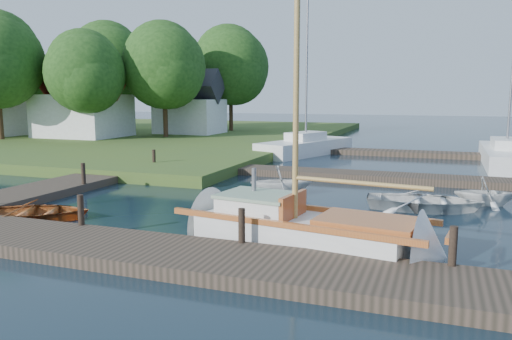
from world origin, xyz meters
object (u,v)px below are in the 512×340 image
(marina_boat_3, at_px, (506,154))
(tree_5, at_px, (20,75))
(tender_b, at_px, (281,179))
(tree_7, at_px, (231,66))
(mooring_post_3, at_px, (453,246))
(house_c, at_px, (190,108))
(mooring_post_4, at_px, (83,173))
(tree_3, at_px, (164,66))
(mooring_post_1, at_px, (81,210))
(marina_boat_0, at_px, (306,146))
(tree_2, at_px, (86,72))
(mooring_post_5, at_px, (154,158))
(tender_d, at_px, (486,190))
(mooring_post_2, at_px, (242,226))
(house_a, at_px, (82,104))
(sailboat, at_px, (308,233))
(tree_4, at_px, (108,64))
(dinghy, at_px, (31,209))
(tender_c, at_px, (425,198))

(marina_boat_3, distance_m, tree_5, 39.77)
(tender_b, height_order, tree_7, tree_7)
(mooring_post_3, bearing_deg, house_c, 126.53)
(mooring_post_4, xyz_separation_m, tree_3, (-7.00, 18.05, 5.11))
(mooring_post_1, xyz_separation_m, marina_boat_0, (0.90, 19.51, -0.13))
(tree_2, bearing_deg, mooring_post_5, -39.45)
(tree_7, bearing_deg, tender_d, -50.57)
(mooring_post_2, relative_size, marina_boat_3, 0.06)
(tender_b, bearing_deg, house_a, 33.98)
(house_a, bearing_deg, tender_d, -26.03)
(sailboat, height_order, tree_7, tree_7)
(mooring_post_4, xyz_separation_m, tree_2, (-11.00, 14.05, 4.55))
(mooring_post_3, distance_m, marina_boat_0, 21.13)
(tree_2, bearing_deg, mooring_post_4, -51.95)
(mooring_post_1, distance_m, tree_3, 26.05)
(marina_boat_3, distance_m, tree_4, 32.60)
(mooring_post_2, xyz_separation_m, tree_5, (-31.50, 25.05, 4.72))
(tender_b, relative_size, house_c, 0.43)
(dinghy, xyz_separation_m, marina_boat_0, (3.40, 18.67, 0.23))
(mooring_post_1, relative_size, tender_c, 0.22)
(dinghy, bearing_deg, tree_2, 10.78)
(dinghy, xyz_separation_m, tree_7, (-6.50, 30.20, 5.86))
(mooring_post_2, relative_size, mooring_post_3, 1.00)
(sailboat, height_order, dinghy, sailboat)
(mooring_post_2, xyz_separation_m, tree_4, (-23.50, 27.05, 5.67))
(tender_c, distance_m, tender_d, 2.38)
(tender_c, bearing_deg, tree_4, 48.22)
(sailboat, height_order, house_a, sailboat)
(tender_c, relative_size, house_a, 0.57)
(sailboat, distance_m, marina_boat_3, 18.55)
(tree_5, bearing_deg, marina_boat_3, -9.36)
(mooring_post_5, bearing_deg, mooring_post_3, -37.57)
(sailboat, bearing_deg, tree_2, 147.39)
(tender_c, height_order, marina_boat_0, marina_boat_0)
(mooring_post_3, relative_size, tree_2, 0.10)
(house_c, xyz_separation_m, tree_3, (0.00, -3.95, 3.23))
(house_a, bearing_deg, tree_7, 51.47)
(marina_boat_0, xyz_separation_m, tree_3, (-11.90, 3.54, 5.24))
(mooring_post_4, bearing_deg, mooring_post_5, 90.00)
(sailboat, bearing_deg, house_a, 147.07)
(tree_4, xyz_separation_m, tree_5, (-8.00, -2.00, -0.95))
(mooring_post_2, bearing_deg, mooring_post_4, 149.53)
(mooring_post_2, bearing_deg, tender_b, 100.14)
(tree_2, distance_m, tree_7, 13.45)
(sailboat, bearing_deg, mooring_post_4, 166.62)
(mooring_post_2, relative_size, dinghy, 0.24)
(dinghy, bearing_deg, mooring_post_5, -14.38)
(sailboat, xyz_separation_m, tree_3, (-16.78, 21.91, 5.47))
(mooring_post_3, distance_m, marina_boat_3, 18.86)
(mooring_post_5, height_order, marina_boat_3, marina_boat_3)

